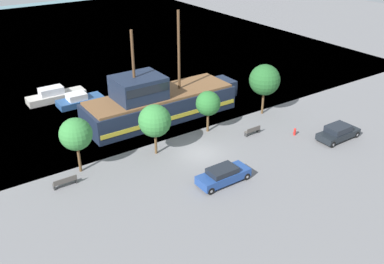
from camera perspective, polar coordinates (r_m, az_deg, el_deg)
ground_plane at (r=39.53m, az=0.97°, el=-2.85°), size 160.00×160.00×0.00m
water_surface at (r=77.17m, az=-18.55°, el=10.92°), size 80.00×80.00×0.00m
pirate_ship at (r=45.84m, az=-4.58°, el=4.05°), size 17.77×5.26×11.15m
moored_boat_dockside at (r=53.13m, az=-17.78°, el=4.69°), size 6.76×1.96×1.67m
moored_boat_outer at (r=51.19m, az=-14.77°, el=4.14°), size 5.22×2.21×1.41m
parked_car_curb_front at (r=35.15m, az=4.17°, el=-5.76°), size 4.57×1.79×1.41m
parked_car_curb_mid at (r=44.00m, az=18.91°, el=-0.06°), size 4.47×1.91×1.48m
fire_hydrant at (r=43.74m, az=13.54°, el=0.08°), size 0.42×0.25×0.76m
bench_promenade_east at (r=43.04m, az=8.09°, el=0.18°), size 1.73×0.45×0.85m
bench_promenade_west at (r=36.21m, az=-16.56°, el=-6.37°), size 1.93×0.45×0.85m
tree_row_east at (r=36.42m, az=-15.24°, el=-0.29°), size 2.75×2.75×4.95m
tree_row_mideast at (r=38.13m, az=-4.99°, el=1.49°), size 2.96×2.96×4.80m
tree_row_midwest at (r=42.22m, az=2.16°, el=3.82°), size 2.47×2.47×4.31m
tree_row_west at (r=46.57m, az=9.66°, el=6.86°), size 3.32×3.32×5.58m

